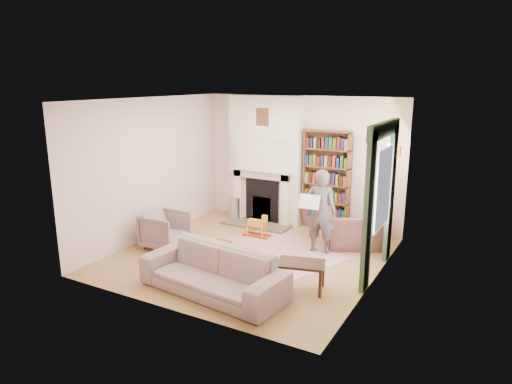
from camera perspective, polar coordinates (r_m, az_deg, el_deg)
The scene contains 25 objects.
floor at distance 8.38m, azimuth -0.84°, elevation -8.01°, with size 4.50×4.50×0.00m, color olive.
ceiling at distance 7.78m, azimuth -0.91°, elevation 11.48°, with size 4.50×4.50×0.00m, color white.
wall_back at distance 9.94m, azimuth 5.62°, elevation 3.84°, with size 4.50×4.50×0.00m, color silver.
wall_front at distance 6.18m, azimuth -11.35°, elevation -2.65°, with size 4.50×4.50×0.00m, color silver.
wall_left at distance 9.27m, azimuth -13.03°, elevation 2.81°, with size 4.50×4.50×0.00m, color silver.
wall_right at distance 7.14m, azimuth 14.97°, elevation -0.60°, with size 4.50×4.50×0.00m, color silver.
fireplace at distance 10.08m, azimuth 1.25°, elevation 3.97°, with size 1.70×0.58×2.80m.
bookcase at distance 9.63m, azimuth 8.83°, elevation 2.04°, with size 1.00×0.24×1.85m, color brown.
window at distance 7.51m, azimuth 15.64°, elevation 0.46°, with size 0.02×0.90×1.30m, color silver.
curtain_left at distance 6.93m, azimuth 13.84°, elevation -2.70°, with size 0.07×0.32×2.40m, color #2A422D.
curtain_right at distance 8.24m, azimuth 16.46°, elevation -0.21°, with size 0.07×0.32×2.40m, color #2A422D.
pelmet at distance 7.37m, azimuth 15.78°, elevation 7.55°, with size 0.09×1.70×0.24m, color #2A422D.
wall_sconce at distance 8.53m, azimuth 16.28°, elevation 5.07°, with size 0.20×0.24×0.24m, color gold, non-canonical shape.
rug at distance 8.56m, azimuth 2.21°, elevation -7.49°, with size 2.29×1.76×0.01m, color beige.
armchair_reading at distance 8.95m, azimuth 12.09°, elevation -4.53°, with size 1.07×0.93×0.69m, color #4B2A28.
armchair_left at distance 8.87m, azimuth -11.30°, elevation -4.69°, with size 0.73×0.75×0.69m, color gray.
sofa at distance 6.95m, azimuth -5.42°, elevation -9.91°, with size 2.28×0.89×0.67m, color #A49C88.
man_reading at distance 8.41m, azimuth 8.09°, elevation -2.41°, with size 0.57×0.38×1.57m, color #4F433F.
newspaper at distance 8.23m, azimuth 6.66°, elevation -1.22°, with size 0.38×0.02×0.26m, color white.
coffee_table at distance 7.07m, azimuth 5.60°, elevation -10.43°, with size 0.70×0.45×0.45m, color black, non-canonical shape.
paraffin_heater at distance 10.32m, azimuth -2.71°, elevation -2.15°, with size 0.24×0.24×0.55m, color #ACAEB4.
rocking_horse at distance 9.29m, azimuth 0.05°, elevation -4.21°, with size 0.55×0.22×0.48m, color gold, non-canonical shape.
board_game at distance 8.46m, azimuth -7.20°, elevation -7.71°, with size 0.33×0.33×0.03m, color #D8CA4C.
game_box_lid at distance 8.98m, azimuth -4.32°, elevation -6.28°, with size 0.32×0.22×0.05m, color #AF3314.
comic_annuals at distance 7.98m, azimuth -0.84°, elevation -9.02°, with size 0.70×0.68×0.02m.
Camera 1 is at (3.88, -6.73, 3.14)m, focal length 32.00 mm.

